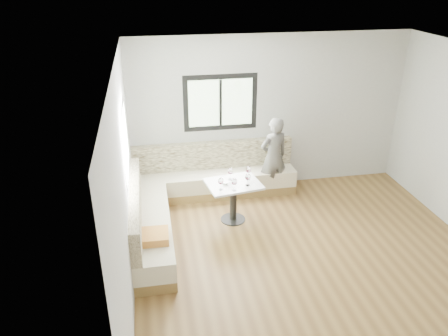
% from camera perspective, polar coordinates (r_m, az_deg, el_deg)
% --- Properties ---
extents(room, '(5.01, 5.01, 2.81)m').
position_cam_1_polar(room, '(5.78, 11.76, -0.30)').
color(room, brown).
rests_on(room, ground).
extents(banquette, '(2.90, 2.80, 0.95)m').
position_cam_1_polar(banquette, '(7.29, -4.60, -3.73)').
color(banquette, olive).
rests_on(banquette, ground).
extents(table, '(0.92, 0.77, 0.68)m').
position_cam_1_polar(table, '(7.01, 1.22, -3.22)').
color(table, black).
rests_on(table, ground).
extents(person, '(0.60, 0.48, 1.45)m').
position_cam_1_polar(person, '(7.81, 6.47, 1.49)').
color(person, '#55534F').
rests_on(person, ground).
extents(olive_ramekin, '(0.09, 0.09, 0.04)m').
position_cam_1_polar(olive_ramekin, '(6.89, 0.14, -1.99)').
color(olive_ramekin, white).
rests_on(olive_ramekin, table).
extents(wine_glass_a, '(0.09, 0.09, 0.20)m').
position_cam_1_polar(wine_glass_a, '(6.67, -0.42, -1.77)').
color(wine_glass_a, white).
rests_on(wine_glass_a, table).
extents(wine_glass_b, '(0.09, 0.09, 0.20)m').
position_cam_1_polar(wine_glass_b, '(6.65, 1.35, -1.85)').
color(wine_glass_b, white).
rests_on(wine_glass_b, table).
extents(wine_glass_c, '(0.09, 0.09, 0.20)m').
position_cam_1_polar(wine_glass_c, '(6.81, 3.14, -1.23)').
color(wine_glass_c, white).
rests_on(wine_glass_c, table).
extents(wine_glass_d, '(0.09, 0.09, 0.20)m').
position_cam_1_polar(wine_glass_d, '(6.98, 0.84, -0.48)').
color(wine_glass_d, white).
rests_on(wine_glass_d, table).
extents(wine_glass_e, '(0.09, 0.09, 0.20)m').
position_cam_1_polar(wine_glass_e, '(7.05, 3.21, -0.27)').
color(wine_glass_e, white).
rests_on(wine_glass_e, table).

